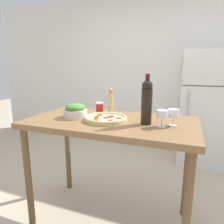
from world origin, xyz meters
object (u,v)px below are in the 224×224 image
Objects in this scene: refrigerator at (204,109)px; pepper_mill at (111,102)px; salad_bowl at (75,111)px; wine_glass_near at (162,115)px; homemade_pizza at (106,118)px; wine_bottle at (147,101)px; salt_canister at (100,108)px; wine_glass_far at (173,114)px.

refrigerator is 6.61× the size of pepper_mill.
pepper_mill is 1.19× the size of salad_bowl.
wine_glass_near is at bearing -27.47° from pepper_mill.
refrigerator reaches higher than homemade_pizza.
salad_bowl is (-0.62, -0.00, -0.12)m from wine_bottle.
salt_canister is (-0.10, -0.03, -0.06)m from pepper_mill.
pepper_mill is (-0.57, 0.20, 0.03)m from wine_glass_far.
wine_bottle reaches higher than salt_canister.
salt_canister is at bearing 125.13° from homemade_pizza.
refrigerator reaches higher than wine_bottle.
salt_canister is (-0.14, 0.21, 0.04)m from homemade_pizza.
wine_bottle is 3.04× the size of wine_glass_near.
refrigerator is at bearing 77.99° from wine_glass_far.
homemade_pizza is (0.04, -0.23, -0.10)m from pepper_mill.
homemade_pizza is at bearing -54.87° from salt_canister.
pepper_mill is 0.70× the size of homemade_pizza.
wine_glass_near is 0.10m from wine_glass_far.
homemade_pizza is (-0.33, -0.01, -0.16)m from wine_bottle.
salad_bowl is 1.88× the size of salt_canister.
wine_bottle is at bearing -22.30° from salt_canister.
wine_glass_near is 1.00× the size of wine_glass_far.
wine_glass_far is 0.69m from salt_canister.
wine_glass_far is at bearing 3.99° from homemade_pizza.
homemade_pizza is at bearing -118.03° from refrigerator.
pepper_mill is 2.23× the size of salt_canister.
wine_glass_near is (-0.41, -1.65, 0.24)m from refrigerator.
wine_glass_far is (-0.34, -1.59, 0.24)m from refrigerator.
salad_bowl is 0.59× the size of homemade_pizza.
wine_glass_far reaches higher than homemade_pizza.
refrigerator reaches higher than pepper_mill.
wine_bottle reaches higher than wine_glass_near.
refrigerator is at bearing 71.65° from wine_bottle.
salad_bowl reaches higher than homemade_pizza.
homemade_pizza is at bearing -176.01° from wine_glass_far.
wine_bottle is 1.09× the size of homemade_pizza.
homemade_pizza is 0.25m from salt_canister.
wine_glass_far is 1.15× the size of salt_canister.
wine_glass_far is at bearing 1.89° from salad_bowl.
wine_glass_near is 0.46m from homemade_pizza.
salad_bowl reaches higher than salt_canister.
salad_bowl is at bearing 178.05° from homemade_pizza.
wine_bottle reaches higher than salad_bowl.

